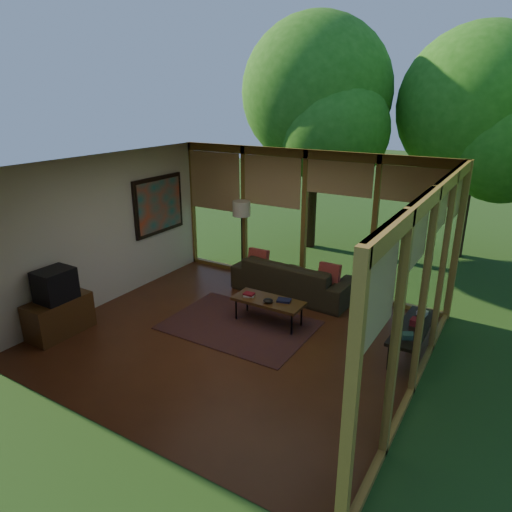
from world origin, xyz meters
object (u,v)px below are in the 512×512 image
Objects in this scene: sofa at (293,278)px; television at (55,285)px; coffee_table at (268,302)px; floor_lamp at (242,213)px; media_cabinet at (59,316)px; side_console at (405,327)px.

sofa is 4.18m from television.
sofa is at bearing 97.94° from coffee_table.
sofa is 1.41× the size of floor_lamp.
floor_lamp is at bearing 70.98° from television.
coffee_table is (2.69, 2.04, 0.09)m from media_cabinet.
floor_lamp is 1.18× the size of side_console.
floor_lamp reaches higher than media_cabinet.
television reaches higher than sofa.
coffee_table is at bearing -173.61° from side_console.
coffee_table is at bearing 37.38° from television.
floor_lamp is at bearing 135.00° from coffee_table.
floor_lamp is (-1.29, 0.19, 1.07)m from sofa.
television is 3.75m from floor_lamp.
side_console is (4.87, 2.28, 0.11)m from media_cabinet.
television reaches higher than media_cabinet.
floor_lamp reaches higher than coffee_table.
sofa is 2.57m from side_console.
side_console is at bearing -18.50° from floor_lamp.
coffee_table is (2.67, 2.04, -0.46)m from television.
television is at bearing -109.02° from floor_lamp.
side_console is (4.85, 2.28, -0.44)m from television.
television reaches higher than coffee_table.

